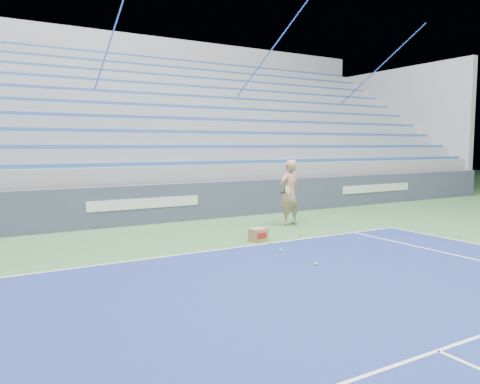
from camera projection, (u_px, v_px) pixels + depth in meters
name	position (u px, v px, depth m)	size (l,w,h in m)	color
sponsor_barrier	(144.00, 205.00, 13.07)	(30.00, 0.32, 1.10)	#3F4660
bleachers	(93.00, 141.00, 17.79)	(31.00, 9.15, 7.30)	#989CA1
tennis_player	(289.00, 193.00, 12.85)	(0.96, 0.87, 1.81)	tan
ball_box	(258.00, 235.00, 10.77)	(0.47, 0.41, 0.30)	#A4794F
tennis_ball_0	(271.00, 243.00, 10.41)	(0.07, 0.07, 0.07)	#C8EA2F
tennis_ball_1	(316.00, 264.00, 8.57)	(0.07, 0.07, 0.07)	#C8EA2F
tennis_ball_2	(301.00, 234.00, 11.44)	(0.07, 0.07, 0.07)	#C8EA2F
tennis_ball_3	(281.00, 250.00, 9.67)	(0.07, 0.07, 0.07)	#C8EA2F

